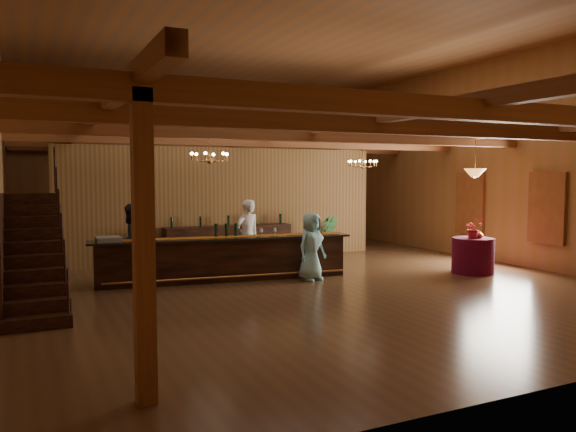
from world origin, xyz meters
name	(u,v)px	position (x,y,z in m)	size (l,w,h in m)	color
floor	(299,279)	(0.00, 0.00, 0.00)	(14.00, 14.00, 0.00)	#53361F
ceiling	(300,31)	(0.00, 0.00, 5.50)	(14.00, 14.00, 0.00)	brown
wall_back	(206,163)	(0.00, 7.00, 2.75)	(12.00, 0.10, 5.50)	#97653C
wall_right	(500,160)	(6.00, 0.00, 2.75)	(0.10, 14.00, 5.50)	#97653C
beam_grid	(290,136)	(0.00, 0.51, 3.24)	(11.90, 13.90, 0.39)	brown
support_posts	(310,210)	(0.00, -0.50, 1.60)	(9.20, 10.20, 3.20)	brown
partition_wall	(227,204)	(-0.50, 3.50, 1.55)	(9.00, 0.18, 3.10)	brown
window_right_front	(547,208)	(5.95, -1.60, 1.55)	(0.12, 1.05, 1.75)	white
window_right_back	(470,203)	(5.95, 1.00, 1.55)	(0.12, 1.05, 1.75)	white
staircase	(34,254)	(-5.45, -0.74, 1.00)	(1.00, 2.80, 2.00)	#422013
backroom_boxes	(212,234)	(-0.29, 5.50, 0.53)	(4.10, 0.60, 1.10)	#422013
tasting_bar	(224,258)	(-1.56, 0.61, 0.49)	(5.84, 1.41, 0.98)	#422013
beverage_dispenser	(141,227)	(-3.33, 0.87, 1.25)	(0.26, 0.26, 0.60)	silver
glass_rack_tray	(108,239)	(-4.01, 0.86, 1.02)	(0.50, 0.50, 0.10)	gray
raffle_drum	(317,227)	(0.60, 0.30, 1.14)	(0.34, 0.24, 0.30)	#965E3E
bar_bottle_0	(216,230)	(-1.71, 0.74, 1.12)	(0.07, 0.07, 0.30)	black
bar_bottle_1	(226,230)	(-1.48, 0.71, 1.12)	(0.07, 0.07, 0.30)	black
bar_bottle_2	(236,230)	(-1.26, 0.68, 1.12)	(0.07, 0.07, 0.30)	black
backbar_shelf	(229,244)	(-0.58, 3.11, 0.49)	(3.49, 0.55, 0.98)	#422013
round_table	(473,256)	(4.11, -1.08, 0.43)	(0.98, 0.98, 0.85)	#520920
chandelier_left	(210,156)	(-2.03, 0.15, 2.73)	(0.80, 0.80, 0.62)	#BA7B3B
chandelier_right	(363,163)	(2.97, 2.02, 2.68)	(0.80, 0.80, 0.68)	#BA7B3B
pendant_lamp	(475,173)	(4.11, -1.08, 2.40)	(0.52, 0.52, 0.90)	#BA7B3B
bartender	(247,236)	(-0.77, 1.25, 0.88)	(0.64, 0.42, 1.77)	white
staff_second	(131,242)	(-3.46, 1.41, 0.86)	(0.84, 0.65, 1.72)	#232435
guest	(311,246)	(0.19, -0.23, 0.76)	(0.74, 0.48, 1.52)	#8ACFD5
floor_plant	(326,237)	(2.11, 2.55, 0.61)	(0.68, 0.55, 1.23)	#255426
table_flowers	(474,228)	(4.05, -1.14, 1.09)	(0.43, 0.37, 0.48)	#AE2129
table_vase	(479,232)	(4.20, -1.17, 1.00)	(0.15, 0.15, 0.30)	#BA7B3B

